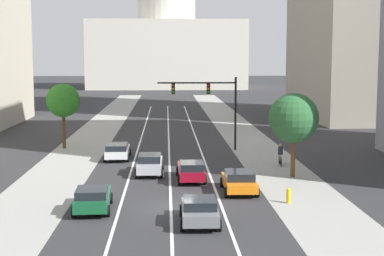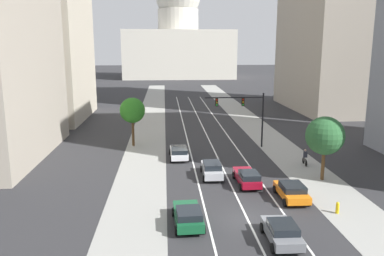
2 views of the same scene
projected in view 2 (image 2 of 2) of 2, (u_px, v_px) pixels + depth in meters
ground_plane at (199, 119)px, 67.15m from camera, size 400.00×400.00×0.00m
sidewalk_left at (150, 126)px, 61.70m from camera, size 4.83×130.00×0.01m
sidewalk_right at (253, 124)px, 62.83m from camera, size 4.83×130.00×0.01m
lane_stripe_left at (187, 140)px, 52.30m from camera, size 0.16×90.00×0.01m
lane_stripe_center at (209, 139)px, 52.50m from camera, size 0.16×90.00×0.01m
lane_stripe_right at (230, 139)px, 52.70m from camera, size 0.16×90.00×0.01m
capitol_building at (178, 42)px, 157.19m from camera, size 42.57×29.96×41.58m
car_white at (179, 152)px, 43.46m from camera, size 2.14×4.78×1.38m
car_crimson at (247, 177)px, 35.12m from camera, size 1.99×4.68×1.44m
car_silver at (212, 169)px, 37.31m from camera, size 2.01×4.43×1.49m
car_orange at (292, 191)px, 31.83m from camera, size 2.13×4.31×1.38m
car_gray at (282, 232)px, 24.84m from camera, size 2.07×4.11×1.36m
car_green at (188, 216)px, 27.15m from camera, size 2.19×4.39×1.40m
traffic_signal_mast at (245, 109)px, 47.55m from camera, size 7.22×0.39×6.73m
fire_hydrant at (338, 208)px, 29.18m from camera, size 0.26×0.35×0.91m
cyclist at (305, 157)px, 41.04m from camera, size 0.38×1.70×1.72m
street_tree_far_right at (325, 136)px, 35.82m from camera, size 3.54×3.54×6.01m
street_tree_mid_left at (132, 111)px, 48.34m from camera, size 3.13×3.13×6.08m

